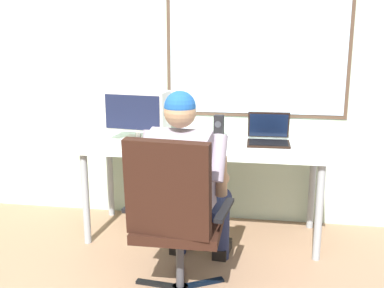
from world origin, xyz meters
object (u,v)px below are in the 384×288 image
Objects in this scene: wine_glass at (184,135)px; cd_case at (215,147)px; office_chair at (174,211)px; laptop at (268,135)px; desk_speaker at (219,127)px; desk at (203,151)px; person_seated at (186,183)px; crt_monitor at (137,111)px.

cd_case is at bearing 10.33° from wine_glass.
office_chair is at bearing -100.30° from cd_case.
desk_speaker is (-0.38, 0.06, 0.04)m from laptop.
wine_glass is at bearing -169.67° from cd_case.
office_chair reaches higher than cd_case.
office_chair reaches higher than desk.
person_seated is at bearing -91.47° from desk.
wine_glass is at bearing -156.86° from laptop.
wine_glass is (-0.07, 0.76, 0.29)m from office_chair.
wine_glass is at bearing -123.59° from desk.
crt_monitor is at bearing -175.89° from laptop.
wine_glass reaches higher than desk.
office_chair is 5.44× the size of desk_speaker.
person_seated is (-0.02, -0.67, -0.04)m from desk.
laptop reaches higher than desk.
desk is at bearing 88.53° from person_seated.
wine_glass is at bearing -25.32° from crt_monitor.
office_chair is at bearing -117.58° from laptop.
person_seated is 6.68× the size of desk_speaker.
desk is 12.98× the size of wine_glass.
crt_monitor is at bearing -167.98° from desk_speaker.
wine_glass is 0.75× the size of desk_speaker.
laptop reaches higher than cd_case.
crt_monitor is (-0.51, 0.01, 0.30)m from desk.
desk_speaker is at bearing 53.73° from desk.
person_seated is at bearing 84.20° from office_chair.
laptop is (0.50, 0.75, 0.16)m from person_seated.
laptop is 1.73× the size of desk_speaker.
desk_speaker is 1.07× the size of cd_case.
wine_glass is 0.39m from desk_speaker.
laptop is 0.66m from wine_glass.
cd_case is (0.14, 0.80, 0.19)m from office_chair.
wine_glass is (-0.61, -0.26, 0.04)m from laptop.
office_chair is 0.83m from cd_case.
desk is 0.59m from crt_monitor.
person_seated is at bearing -98.40° from desk_speaker.
crt_monitor is 0.67m from cd_case.
laptop is 1.85× the size of cd_case.
person_seated reaches higher than cd_case.
desk is 0.95m from office_chair.
person_seated reaches higher than crt_monitor.
laptop is at bearing 62.42° from office_chair.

